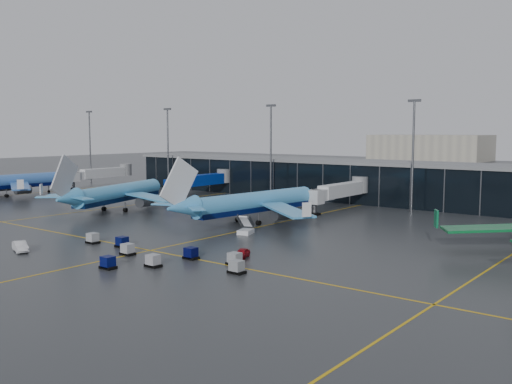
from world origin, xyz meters
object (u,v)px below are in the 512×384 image
Objects in this scene: airliner_klm_near at (255,190)px; service_van_white at (20,246)px; airliner_arkefly at (119,183)px; baggage_carts at (156,254)px; mobile_airstair at (246,230)px; service_van_red at (242,253)px; airliner_klm_west at (8,173)px.

airliner_klm_near reaches higher than service_van_white.
airliner_arkefly is 1.25× the size of baggage_carts.
service_van_white is (-17.72, -33.04, 0.03)m from mobile_airstair.
mobile_airstair is 19.47m from service_van_red.
baggage_carts is 9.09× the size of mobile_airstair.
service_van_red is at bearing -39.05° from airliner_arkefly.
airliner_arkefly is 46.32m from service_van_white.
airliner_arkefly is (48.30, 0.77, 0.04)m from airliner_klm_west.
baggage_carts is 12.50m from service_van_red.
service_van_white is (-11.06, -44.33, -5.74)m from airliner_klm_near.
airliner_arkefly reaches higher than service_van_red.
mobile_airstair is 37.49m from service_van_white.
airliner_arkefly is 8.67× the size of service_van_white.
airliner_arkefly is 58.63m from service_van_red.
baggage_carts is 8.37× the size of service_van_red.
airliner_arkefly is at bearing -164.74° from airliner_klm_near.
airliner_klm_near is 8.73× the size of service_van_white.
airliner_klm_west is 10.42× the size of service_van_red.
airliner_klm_near is at bearing 104.59° from baggage_carts.
baggage_carts is at bearing -101.64° from mobile_airstair.
airliner_klm_west is 11.32× the size of mobile_airstair.
airliner_arkefly is 10.49× the size of service_van_red.
mobile_airstair reaches higher than service_van_red.
service_van_red is at bearing -8.81° from airliner_klm_west.
mobile_airstair is at bearing -25.42° from airliner_arkefly.
airliner_klm_near is at bearing 103.03° from mobile_airstair.
service_van_red is at bearing -40.12° from service_van_white.
airliner_klm_west reaches higher than service_van_red.
airliner_arkefly reaches higher than mobile_airstair.
mobile_airstair is at bearing -9.07° from service_van_white.
airliner_klm_near is 36.59m from baggage_carts.
baggage_carts is (93.27, -28.57, -5.70)m from airliner_klm_west.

